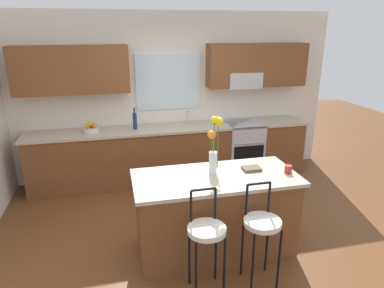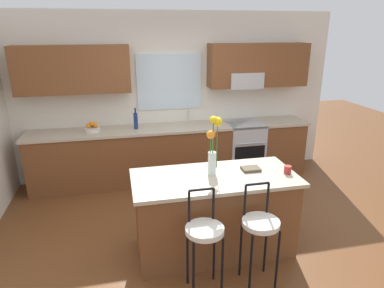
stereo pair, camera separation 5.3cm
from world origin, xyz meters
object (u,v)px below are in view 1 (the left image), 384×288
object	(u,v)px
oven_range	(242,148)
bar_stool_near	(206,234)
kitchen_island	(215,213)
mug_ceramic	(288,169)
fruit_bowl_oranges	(91,128)
bar_stool_middle	(262,227)
bottle_olive_oil	(135,121)
cookbook	(251,169)
flower_vase	(214,144)

from	to	relation	value
oven_range	bar_stool_near	xyz separation A→B (m)	(-1.37, -2.62, 0.18)
oven_range	bar_stool_near	distance (m)	2.97
bar_stool_near	kitchen_island	bearing A→B (deg)	66.17
mug_ceramic	fruit_bowl_oranges	xyz separation A→B (m)	(-2.18, 2.13, 0.01)
bar_stool_near	bar_stool_middle	size ratio (longest dim) A/B	1.00
kitchen_island	bottle_olive_oil	bearing A→B (deg)	109.40
bottle_olive_oil	bar_stool_middle	bearing A→B (deg)	-69.54
mug_ceramic	fruit_bowl_oranges	size ratio (longest dim) A/B	0.37
bar_stool_near	bottle_olive_oil	size ratio (longest dim) A/B	3.11
mug_ceramic	cookbook	xyz separation A→B (m)	(-0.36, 0.17, -0.03)
oven_range	mug_ceramic	bearing A→B (deg)	-98.18
mug_ceramic	cookbook	distance (m)	0.40
bar_stool_middle	bottle_olive_oil	bearing A→B (deg)	110.46
bar_stool_middle	mug_ceramic	bearing A→B (deg)	44.81
bar_stool_near	mug_ceramic	xyz separation A→B (m)	(1.07, 0.52, 0.33)
kitchen_island	flower_vase	bearing A→B (deg)	104.72
kitchen_island	bar_stool_near	size ratio (longest dim) A/B	1.72
bottle_olive_oil	kitchen_island	bearing A→B (deg)	-70.60
bar_stool_near	bottle_olive_oil	bearing A→B (deg)	99.39
mug_ceramic	bottle_olive_oil	distance (m)	2.61
oven_range	cookbook	bearing A→B (deg)	-108.89
bar_stool_middle	cookbook	distance (m)	0.77
bar_stool_middle	fruit_bowl_oranges	xyz separation A→B (m)	(-1.66, 2.65, 0.34)
bar_stool_middle	mug_ceramic	size ratio (longest dim) A/B	11.58
bar_stool_middle	fruit_bowl_oranges	distance (m)	3.14
mug_ceramic	fruit_bowl_oranges	world-z (taller)	fruit_bowl_oranges
oven_range	bottle_olive_oil	world-z (taller)	bottle_olive_oil
cookbook	bottle_olive_oil	size ratio (longest dim) A/B	0.60
flower_vase	cookbook	distance (m)	0.56
flower_vase	bottle_olive_oil	bearing A→B (deg)	109.52
kitchen_island	bottle_olive_oil	size ratio (longest dim) A/B	5.36
oven_range	mug_ceramic	world-z (taller)	mug_ceramic
bottle_olive_oil	mug_ceramic	bearing A→B (deg)	-54.68
kitchen_island	cookbook	bearing A→B (deg)	8.91
bar_stool_near	bottle_olive_oil	distance (m)	2.72
flower_vase	fruit_bowl_oranges	size ratio (longest dim) A/B	2.76
flower_vase	mug_ceramic	world-z (taller)	flower_vase
oven_range	mug_ceramic	size ratio (longest dim) A/B	10.22
oven_range	bar_stool_near	size ratio (longest dim) A/B	0.88
bottle_olive_oil	flower_vase	bearing A→B (deg)	-70.48
bar_stool_near	fruit_bowl_oranges	distance (m)	2.89
fruit_bowl_oranges	cookbook	bearing A→B (deg)	-47.17
kitchen_island	cookbook	xyz separation A→B (m)	(0.44, 0.07, 0.47)
flower_vase	bottle_olive_oil	size ratio (longest dim) A/B	1.98
oven_range	bar_stool_near	bearing A→B (deg)	-117.64
mug_ceramic	bar_stool_middle	bearing A→B (deg)	-135.19
kitchen_island	bar_stool_middle	bearing A→B (deg)	-66.17
bar_stool_near	mug_ceramic	size ratio (longest dim) A/B	11.58
oven_range	kitchen_island	distance (m)	2.28
kitchen_island	cookbook	size ratio (longest dim) A/B	8.96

